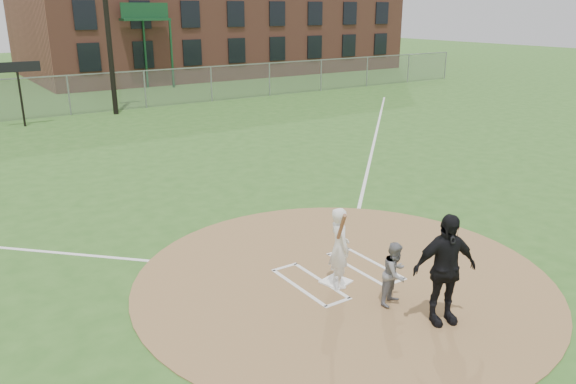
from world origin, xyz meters
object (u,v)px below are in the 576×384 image
home_plate (336,282)px  catcher (395,273)px  umpire (445,269)px  batter_at_plate (340,247)px

home_plate → catcher: 1.41m
catcher → umpire: size_ratio=0.61×
catcher → umpire: bearing=-94.6°
batter_at_plate → home_plate: bearing=76.7°
home_plate → catcher: catcher is taller
catcher → umpire: 1.02m
home_plate → umpire: 2.43m
umpire → home_plate: bearing=125.1°
umpire → batter_at_plate: size_ratio=1.11×
umpire → catcher: bearing=123.6°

